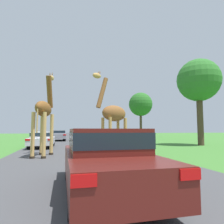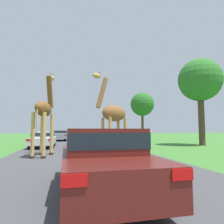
# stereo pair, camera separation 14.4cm
# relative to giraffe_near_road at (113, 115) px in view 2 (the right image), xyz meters

# --- Properties ---
(road) EXTENTS (7.87, 120.00, 0.00)m
(road) POSITION_rel_giraffe_near_road_xyz_m (-1.78, 17.77, -2.24)
(road) COLOR #424244
(road) RESTS_ON ground
(giraffe_near_road) EXTENTS (2.43, 1.65, 4.69)m
(giraffe_near_road) POSITION_rel_giraffe_near_road_xyz_m (0.00, 0.00, 0.00)
(giraffe_near_road) COLOR tan
(giraffe_near_road) RESTS_ON ground
(giraffe_companion) EXTENTS (1.05, 2.80, 4.85)m
(giraffe_companion) POSITION_rel_giraffe_near_road_xyz_m (-3.84, -0.14, 0.10)
(giraffe_companion) COLOR tan
(giraffe_companion) RESTS_ON ground
(car_lead_maroon) EXTENTS (1.74, 4.29, 1.41)m
(car_lead_maroon) POSITION_rel_giraffe_near_road_xyz_m (-1.90, -6.78, -1.50)
(car_lead_maroon) COLOR #561914
(car_lead_maroon) RESTS_ON ground
(car_queue_right) EXTENTS (1.78, 4.65, 1.22)m
(car_queue_right) POSITION_rel_giraffe_near_road_xyz_m (-4.42, 5.51, -1.57)
(car_queue_right) COLOR silver
(car_queue_right) RESTS_ON ground
(car_queue_left) EXTENTS (1.84, 4.57, 1.33)m
(car_queue_left) POSITION_rel_giraffe_near_road_xyz_m (-3.38, 15.26, -1.51)
(car_queue_left) COLOR gray
(car_queue_left) RESTS_ON ground
(car_far_ahead) EXTENTS (1.92, 4.72, 1.44)m
(car_far_ahead) POSITION_rel_giraffe_near_road_xyz_m (0.48, 10.10, -1.48)
(car_far_ahead) COLOR black
(car_far_ahead) RESTS_ON ground
(tree_left_edge) EXTENTS (3.87, 3.87, 7.84)m
(tree_left_edge) POSITION_rel_giraffe_near_road_xyz_m (9.13, 4.15, 3.58)
(tree_left_edge) COLOR #4C3828
(tree_left_edge) RESTS_ON ground
(tree_right_cluster) EXTENTS (4.09, 4.09, 7.86)m
(tree_right_cluster) POSITION_rel_giraffe_near_road_xyz_m (10.28, 21.03, 3.53)
(tree_right_cluster) COLOR #4C3828
(tree_right_cluster) RESTS_ON ground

